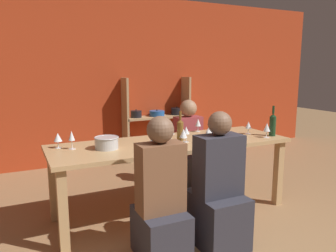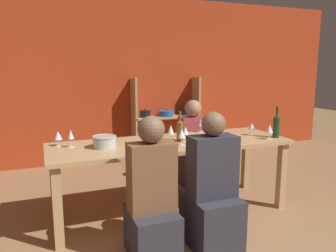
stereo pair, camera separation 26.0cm
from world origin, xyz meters
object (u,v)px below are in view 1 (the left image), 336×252
(wine_glass_red_a, at_px, (72,137))
(dining_table, at_px, (172,150))
(person_near_a, at_px, (218,197))
(person_far_a, at_px, (188,152))
(wine_bottle_dark, at_px, (180,129))
(wine_glass_empty_c, at_px, (208,134))
(wine_glass_red_f, at_px, (209,130))
(cell_phone, at_px, (214,136))
(wine_glass_red_c, at_px, (198,123))
(wine_glass_red_d, at_px, (183,134))
(wine_glass_white_a, at_px, (153,140))
(wine_glass_empty_b, at_px, (171,130))
(person_near_b, at_px, (161,206))
(shelf_unit, at_px, (156,130))
(wine_glass_empty_a, at_px, (267,128))
(wine_glass_red_g, at_px, (58,138))
(wine_bottle_green, at_px, (273,124))
(mixing_bowl, at_px, (107,142))
(wine_glass_red_e, at_px, (186,131))
(wine_glass_red_b, at_px, (248,125))

(wine_glass_red_a, bearing_deg, dining_table, -6.98)
(person_near_a, bearing_deg, person_far_a, 70.52)
(wine_bottle_dark, xyz_separation_m, person_far_a, (0.49, 0.70, -0.47))
(wine_bottle_dark, height_order, wine_glass_empty_c, wine_bottle_dark)
(wine_glass_red_f, bearing_deg, cell_phone, 39.29)
(wine_glass_red_c, bearing_deg, wine_glass_red_d, -132.64)
(wine_bottle_dark, height_order, wine_glass_red_c, wine_bottle_dark)
(dining_table, bearing_deg, person_far_a, 50.39)
(wine_glass_red_d, relative_size, wine_glass_white_a, 1.12)
(wine_glass_empty_b, bearing_deg, person_near_b, -121.43)
(shelf_unit, distance_m, wine_glass_empty_a, 2.40)
(wine_glass_red_d, relative_size, wine_glass_red_g, 1.10)
(wine_glass_white_a, relative_size, person_near_a, 0.12)
(person_near_b, bearing_deg, wine_glass_red_f, 36.52)
(wine_bottle_green, relative_size, wine_glass_red_d, 2.13)
(wine_glass_red_g, bearing_deg, wine_bottle_dark, -9.87)
(wine_glass_white_a, distance_m, person_near_a, 0.78)
(wine_glass_red_c, distance_m, cell_phone, 0.35)
(mixing_bowl, bearing_deg, wine_glass_red_e, -5.49)
(mixing_bowl, height_order, wine_glass_white_a, wine_glass_white_a)
(wine_glass_red_b, bearing_deg, person_far_a, 118.45)
(wine_glass_red_a, xyz_separation_m, wine_glass_red_c, (1.53, 0.23, -0.01))
(wine_glass_red_b, xyz_separation_m, wine_glass_empty_c, (-0.76, -0.31, 0.02))
(wine_glass_red_b, bearing_deg, shelf_unit, 97.13)
(wine_glass_red_b, distance_m, wine_glass_empty_c, 0.82)
(wine_glass_red_c, relative_size, cell_phone, 0.99)
(wine_glass_red_a, distance_m, wine_glass_red_c, 1.54)
(wine_glass_red_c, height_order, person_near_b, person_near_b)
(shelf_unit, relative_size, wine_glass_red_d, 8.58)
(mixing_bowl, height_order, wine_bottle_green, wine_bottle_green)
(wine_glass_empty_c, distance_m, wine_glass_red_d, 0.24)
(wine_glass_empty_a, relative_size, cell_phone, 1.02)
(wine_glass_empty_a, height_order, wine_glass_empty_b, wine_glass_empty_b)
(shelf_unit, height_order, wine_glass_white_a, shelf_unit)
(shelf_unit, height_order, cell_phone, shelf_unit)
(wine_glass_empty_c, height_order, person_near_b, person_near_b)
(wine_bottle_dark, height_order, wine_glass_red_e, wine_bottle_dark)
(wine_glass_red_f, bearing_deg, shelf_unit, 81.31)
(shelf_unit, height_order, wine_glass_red_d, shelf_unit)
(wine_bottle_green, xyz_separation_m, wine_glass_red_c, (-0.64, 0.58, -0.03))
(wine_bottle_green, xyz_separation_m, wine_glass_empty_c, (-0.93, -0.11, -0.01))
(shelf_unit, bearing_deg, wine_glass_red_d, -106.86)
(wine_glass_red_d, bearing_deg, person_far_a, 58.23)
(wine_glass_red_b, height_order, wine_glass_empty_a, wine_glass_empty_a)
(wine_glass_red_g, xyz_separation_m, person_near_b, (0.65, -0.96, -0.44))
(person_near_a, bearing_deg, wine_glass_red_e, 85.47)
(wine_glass_empty_a, distance_m, wine_glass_empty_b, 1.07)
(person_near_a, bearing_deg, wine_bottle_green, 26.22)
(person_near_b, bearing_deg, person_near_a, -3.09)
(wine_glass_red_f, height_order, cell_phone, wine_glass_red_f)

